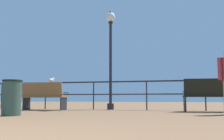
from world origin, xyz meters
name	(u,v)px	position (x,y,z in m)	size (l,w,h in m)	color
pier_railing	(119,88)	(0.00, 7.17, 0.76)	(21.35, 0.05, 1.03)	#252225
bench_near_left	(43,95)	(-2.57, 6.40, 0.53)	(1.61, 0.71, 0.95)	brown
bench_near_right	(208,94)	(2.90, 6.40, 0.55)	(1.46, 0.71, 1.00)	black
lamppost_center	(111,45)	(-0.37, 7.34, 2.39)	(0.36, 0.36, 3.75)	#211F2B
seagull_on_rail	(52,80)	(-2.68, 7.19, 1.11)	(0.20, 0.41, 0.19)	silver
trash_bin	(12,98)	(-1.77, 3.46, 0.42)	(0.46, 0.46, 0.83)	#304B3E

